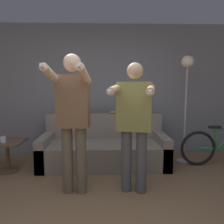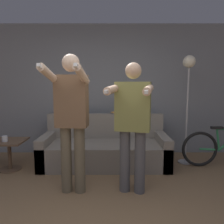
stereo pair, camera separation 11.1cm
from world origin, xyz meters
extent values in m
cube|color=gray|center=(0.00, 2.57, 1.30)|extent=(10.00, 0.05, 2.60)
cube|color=gray|center=(0.06, 1.85, 0.20)|extent=(2.18, 0.89, 0.40)
cube|color=gray|center=(0.06, 2.22, 0.63)|extent=(2.18, 0.14, 0.46)
cube|color=gray|center=(-0.95, 1.85, 0.27)|extent=(0.16, 0.89, 0.54)
cube|color=gray|center=(1.07, 1.85, 0.27)|extent=(0.16, 0.89, 0.54)
cylinder|color=#6B604C|center=(-0.42, 0.88, 0.44)|extent=(0.14, 0.14, 0.88)
cylinder|color=#6B604C|center=(-0.24, 0.87, 0.44)|extent=(0.14, 0.14, 0.88)
cube|color=brown|center=(-0.33, 0.87, 1.21)|extent=(0.42, 0.25, 0.66)
sphere|color=beige|center=(-0.33, 0.87, 1.68)|extent=(0.22, 0.22, 0.22)
cylinder|color=beige|center=(-0.54, 0.65, 1.53)|extent=(0.13, 0.51, 0.23)
cube|color=white|center=(-0.56, 0.41, 1.60)|extent=(0.05, 0.13, 0.07)
cylinder|color=beige|center=(-0.16, 0.62, 1.53)|extent=(0.13, 0.51, 0.23)
cube|color=white|center=(-0.18, 0.38, 1.60)|extent=(0.05, 0.13, 0.07)
cylinder|color=#56565B|center=(0.36, 0.90, 0.41)|extent=(0.14, 0.14, 0.83)
cylinder|color=#56565B|center=(0.55, 0.85, 0.41)|extent=(0.14, 0.14, 0.83)
cube|color=#8C8E4C|center=(0.45, 0.87, 1.14)|extent=(0.48, 0.32, 0.62)
sphere|color=#D8AD8C|center=(0.45, 0.87, 1.59)|extent=(0.20, 0.20, 0.20)
cylinder|color=#D8AD8C|center=(0.19, 0.68, 1.36)|extent=(0.21, 0.51, 0.12)
cube|color=white|center=(0.13, 0.44, 1.35)|extent=(0.06, 0.13, 0.04)
cylinder|color=#D8AD8C|center=(0.60, 0.58, 1.36)|extent=(0.21, 0.51, 0.12)
cube|color=white|center=(0.54, 0.34, 1.35)|extent=(0.06, 0.13, 0.04)
ellipsoid|color=tan|center=(0.42, 2.22, 0.93)|extent=(0.32, 0.11, 0.12)
sphere|color=tan|center=(0.56, 2.22, 0.97)|extent=(0.10, 0.10, 0.10)
ellipsoid|color=tan|center=(0.25, 2.24, 0.89)|extent=(0.18, 0.04, 0.04)
cone|color=tan|center=(0.54, 2.21, 1.01)|extent=(0.03, 0.03, 0.03)
cone|color=tan|center=(0.54, 2.24, 1.01)|extent=(0.03, 0.03, 0.03)
cylinder|color=#B2B2B7|center=(1.52, 1.95, 0.01)|extent=(0.25, 0.25, 0.02)
cylinder|color=#B2B2B7|center=(1.52, 1.95, 0.87)|extent=(0.03, 0.03, 1.74)
sphere|color=white|center=(1.52, 1.95, 1.81)|extent=(0.22, 0.22, 0.22)
cylinder|color=brown|center=(-1.52, 1.62, 0.01)|extent=(0.36, 0.36, 0.02)
cylinder|color=brown|center=(-1.52, 1.62, 0.23)|extent=(0.06, 0.06, 0.47)
cube|color=brown|center=(-1.52, 1.62, 0.48)|extent=(0.51, 0.51, 0.03)
cylinder|color=silver|center=(-1.55, 1.56, 0.55)|extent=(0.09, 0.09, 0.09)
torus|color=black|center=(1.70, 1.77, 0.31)|extent=(0.62, 0.05, 0.62)
cylinder|color=#338E56|center=(2.01, 1.77, 0.48)|extent=(0.10, 0.04, 0.38)
cylinder|color=#338E56|center=(1.87, 1.77, 0.30)|extent=(0.34, 0.04, 0.05)
cube|color=black|center=(1.98, 1.77, 0.68)|extent=(0.20, 0.07, 0.04)
camera|label=1|loc=(0.08, -1.89, 1.42)|focal=35.00mm
camera|label=2|loc=(0.19, -1.89, 1.42)|focal=35.00mm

